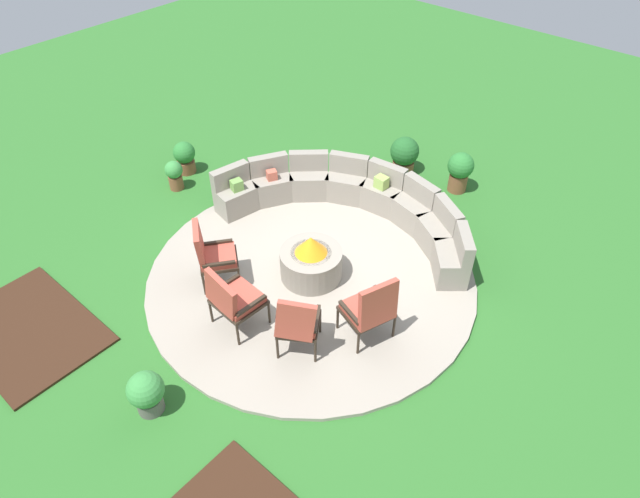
{
  "coord_description": "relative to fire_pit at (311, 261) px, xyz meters",
  "views": [
    {
      "loc": [
        4.14,
        -4.53,
        5.96
      ],
      "look_at": [
        0.0,
        0.2,
        0.45
      ],
      "focal_mm": 31.45,
      "sensor_mm": 36.0,
      "label": 1
    }
  ],
  "objects": [
    {
      "name": "potted_plant_2",
      "position": [
        -0.64,
        3.34,
        0.04
      ],
      "size": [
        0.54,
        0.54,
        0.71
      ],
      "color": "brown",
      "rests_on": "ground_plane"
    },
    {
      "name": "potted_plant_0",
      "position": [
        0.46,
        3.48,
        0.08
      ],
      "size": [
        0.47,
        0.47,
        0.76
      ],
      "color": "brown",
      "rests_on": "ground_plane"
    },
    {
      "name": "ground_plane",
      "position": [
        0.0,
        0.0,
        -0.35
      ],
      "size": [
        24.0,
        24.0,
        0.0
      ],
      "primitive_type": "plane",
      "color": "#2D6B28"
    },
    {
      "name": "lounge_chair_back_right",
      "position": [
        1.38,
        -0.38,
        0.27
      ],
      "size": [
        0.72,
        0.75,
        1.06
      ],
      "rotation": [
        0.0,
        0.0,
        7.54
      ],
      "color": "#2D2319",
      "rests_on": "patio_circle"
    },
    {
      "name": "potted_plant_1",
      "position": [
        -3.74,
        0.61,
        -0.01
      ],
      "size": [
        0.41,
        0.41,
        0.63
      ],
      "color": "brown",
      "rests_on": "ground_plane"
    },
    {
      "name": "potted_plant_3",
      "position": [
        -3.44,
        0.13,
        -0.04
      ],
      "size": [
        0.32,
        0.32,
        0.56
      ],
      "color": "brown",
      "rests_on": "ground_plane"
    },
    {
      "name": "curved_stone_bench",
      "position": [
        -0.43,
        1.52,
        0.03
      ],
      "size": [
        4.28,
        2.32,
        0.8
      ],
      "color": "gray",
      "rests_on": "patio_circle"
    },
    {
      "name": "lounge_chair_front_left",
      "position": [
        -0.99,
        -1.04,
        0.26
      ],
      "size": [
        0.76,
        0.77,
        1.05
      ],
      "rotation": [
        0.0,
        0.0,
        5.64
      ],
      "color": "#2D2319",
      "rests_on": "patio_circle"
    },
    {
      "name": "patio_circle",
      "position": [
        0.0,
        0.0,
        -0.32
      ],
      "size": [
        4.95,
        4.95,
        0.06
      ],
      "primitive_type": "cylinder",
      "color": "#9E9384",
      "rests_on": "ground_plane"
    },
    {
      "name": "mulch_bed_left",
      "position": [
        -2.23,
        -3.37,
        -0.33
      ],
      "size": [
        2.16,
        1.49,
        0.04
      ],
      "primitive_type": "cube",
      "color": "#382114",
      "rests_on": "ground_plane"
    },
    {
      "name": "lounge_chair_back_left",
      "position": [
        0.82,
        -1.17,
        0.25
      ],
      "size": [
        0.74,
        0.77,
        1.04
      ],
      "rotation": [
        0.0,
        0.0,
        6.88
      ],
      "color": "#2D2319",
      "rests_on": "patio_circle"
    },
    {
      "name": "fire_pit",
      "position": [
        0.0,
        0.0,
        0.0
      ],
      "size": [
        0.93,
        0.93,
        0.74
      ],
      "color": "gray",
      "rests_on": "patio_circle"
    },
    {
      "name": "potted_plant_4",
      "position": [
        0.06,
        -2.98,
        -0.01
      ],
      "size": [
        0.45,
        0.45,
        0.62
      ],
      "color": "#605B56",
      "rests_on": "ground_plane"
    },
    {
      "name": "lounge_chair_front_right",
      "position": [
        -0.11,
        -1.43,
        0.25
      ],
      "size": [
        0.67,
        0.62,
        1.04
      ],
      "rotation": [
        0.0,
        0.0,
        6.22
      ],
      "color": "#2D2319",
      "rests_on": "patio_circle"
    }
  ]
}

